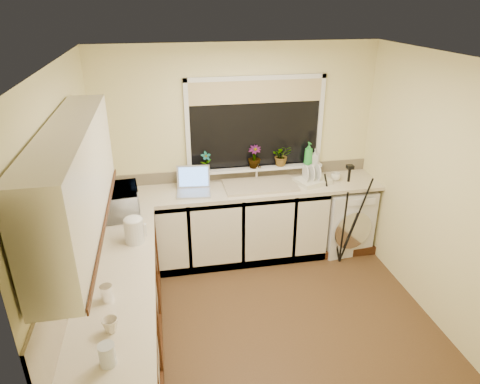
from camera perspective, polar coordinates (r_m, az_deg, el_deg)
name	(u,v)px	position (r m, az deg, el deg)	size (l,w,h in m)	color
floor	(266,321)	(4.36, 3.54, -16.76)	(3.20, 3.20, 0.00)	#533821
ceiling	(275,60)	(3.31, 4.68, 17.06)	(3.20, 3.20, 0.00)	white
wall_back	(238,152)	(5.02, -0.28, 5.34)	(3.20, 3.20, 0.00)	beige
wall_front	(339,331)	(2.50, 13.10, -17.58)	(3.20, 3.20, 0.00)	beige
wall_left	(74,226)	(3.64, -21.19, -4.23)	(3.00, 3.00, 0.00)	beige
wall_right	(439,194)	(4.34, 24.93, -0.25)	(3.00, 3.00, 0.00)	beige
base_cabinet_back	(215,226)	(5.03, -3.28, -4.60)	(2.55, 0.60, 0.86)	silver
base_cabinet_left	(122,325)	(3.79, -15.37, -16.72)	(0.54, 2.40, 0.86)	silver
worktop_back	(243,189)	(4.88, 0.38, 0.37)	(3.20, 0.60, 0.04)	beige
worktop_left	(116,280)	(3.52, -16.19, -11.17)	(0.60, 2.40, 0.04)	beige
upper_cabinet	(75,179)	(2.98, -21.12, 1.61)	(0.28, 1.90, 0.70)	silver
splashback_left	(72,257)	(3.43, -21.49, -8.05)	(0.02, 2.40, 0.45)	beige
splashback_back	(238,173)	(5.10, -0.25, 2.59)	(3.20, 0.02, 0.14)	beige
window_glass	(255,124)	(4.95, 2.05, 8.98)	(1.50, 0.02, 1.00)	black
window_blind	(256,92)	(4.84, 2.18, 13.18)	(1.50, 0.02, 0.25)	tan
windowsill	(256,168)	(5.06, 2.10, 3.19)	(1.60, 0.14, 0.03)	white
sink	(260,185)	(4.90, 2.67, 0.90)	(0.82, 0.46, 0.03)	tan
faucet	(257,171)	(5.02, 2.22, 2.83)	(0.03, 0.03, 0.24)	silver
washing_machine	(343,217)	(5.42, 13.50, -3.29)	(0.58, 0.56, 0.82)	silver
laptop	(194,185)	(4.78, -6.20, 0.89)	(0.40, 0.35, 0.27)	#A3A4AB
kettle	(134,231)	(3.87, -13.93, -5.06)	(0.17, 0.17, 0.22)	silver
dish_rack	(313,181)	(5.04, 9.63, 1.44)	(0.37, 0.28, 0.06)	silver
tripod	(344,216)	(5.01, 13.74, -3.09)	(0.61, 0.61, 1.23)	black
glass_jug	(107,355)	(2.79, -17.26, -19.98)	(0.10, 0.10, 0.14)	#B8BEC4
steel_jar	(106,293)	(3.26, -17.35, -12.73)	(0.09, 0.09, 0.12)	white
microwave	(122,201)	(4.39, -15.49, -1.20)	(0.49, 0.33, 0.27)	white
plant_a	(206,161)	(4.92, -4.52, 4.07)	(0.12, 0.08, 0.23)	#999999
plant_c	(254,157)	(5.00, 1.92, 4.70)	(0.15, 0.15, 0.27)	#999999
plant_d	(282,155)	(5.09, 5.58, 4.89)	(0.23, 0.20, 0.25)	#999999
soap_bottle_green	(309,153)	(5.16, 9.12, 5.09)	(0.10, 0.11, 0.27)	green
soap_bottle_clear	(315,156)	(5.20, 9.93, 4.69)	(0.08, 0.08, 0.18)	#999999
cup_back	(336,177)	(5.17, 12.61, 2.01)	(0.12, 0.12, 0.09)	white
cup_left	(110,325)	(3.01, -16.88, -16.61)	(0.11, 0.11, 0.10)	beige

